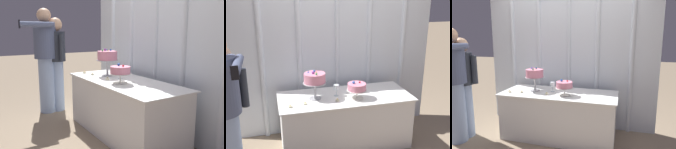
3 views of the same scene
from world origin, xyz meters
The scene contains 11 objects.
ground_plane centered at (0.00, 0.00, 0.00)m, with size 24.00×24.00×0.00m, color gray.
draped_curtain centered at (-0.01, 0.62, 1.41)m, with size 3.00×0.15×2.71m.
cake_table centered at (0.00, 0.10, 0.36)m, with size 1.78×0.76×0.73m.
cake_display_nearleft centered at (-0.41, 0.10, 1.00)m, with size 0.31×0.31×0.39m.
cake_display_nearright centered at (0.12, -0.03, 0.88)m, with size 0.27×0.27×0.24m.
wine_glass centered at (-0.11, 0.12, 0.85)m, with size 0.08×0.08×0.16m.
tealight_far_left centered at (-0.75, -0.10, 0.74)m, with size 0.05×0.05×0.04m.
tealight_near_left centered at (-0.56, -0.06, 0.74)m, with size 0.04×0.04×0.04m.
tealight_near_right centered at (-0.14, -0.06, 0.74)m, with size 0.05×0.05×0.04m.
guest_man_pink_jacket centered at (-1.43, -0.29, 0.88)m, with size 0.46×0.35×1.57m.
guest_girl_blue_dress centered at (-1.44, -0.48, 0.94)m, with size 0.49×0.66×1.72m.
Camera 3 is at (0.92, -2.79, 1.56)m, focal length 32.26 mm.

